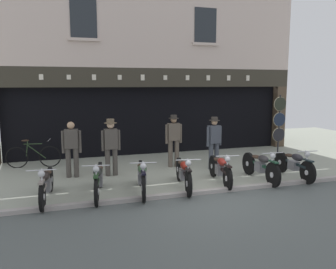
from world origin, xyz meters
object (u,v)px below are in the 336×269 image
object	(u,v)px
shopkeeper_center	(111,144)
advert_board_near	(83,106)
motorcycle_right	(261,166)
assistant_far_right	(214,140)
leaning_bicycle	(33,156)
motorcycle_center	(184,172)
salesman_left	(72,147)
motorcycle_center_right	(220,168)
motorcycle_center_left	(142,176)
salesman_right	(174,138)
motorcycle_far_right	(294,164)
tyre_sign_pole	(279,120)
motorcycle_far_left	(46,183)
advert_board_far	(50,109)
motorcycle_left	(98,179)

from	to	relation	value
shopkeeper_center	advert_board_near	world-z (taller)	advert_board_near
advert_board_near	motorcycle_right	bearing A→B (deg)	-46.14
assistant_far_right	leaning_bicycle	xyz separation A→B (m)	(-5.55, 2.01, -0.56)
shopkeeper_center	motorcycle_center	bearing A→B (deg)	131.61
shopkeeper_center	salesman_left	bearing A→B (deg)	-7.69
motorcycle_right	assistant_far_right	distance (m)	1.85
motorcycle_center_right	motorcycle_center_left	bearing A→B (deg)	13.41
salesman_right	leaning_bicycle	world-z (taller)	salesman_right
motorcycle_center_left	leaning_bicycle	world-z (taller)	motorcycle_center_left
leaning_bicycle	motorcycle_center	bearing A→B (deg)	54.32
motorcycle_center	salesman_right	xyz separation A→B (m)	(0.51, 2.32, 0.53)
salesman_left	shopkeeper_center	size ratio (longest dim) A/B	0.96
motorcycle_center_left	motorcycle_far_right	size ratio (longest dim) A/B	1.04
salesman_left	tyre_sign_pole	distance (m)	8.08
motorcycle_center_right	advert_board_near	size ratio (longest dim) A/B	1.90
motorcycle_right	motorcycle_far_left	bearing A→B (deg)	2.28
motorcycle_center_right	advert_board_far	world-z (taller)	advert_board_far
motorcycle_center_right	salesman_left	xyz separation A→B (m)	(-3.85, 1.89, 0.49)
motorcycle_center	shopkeeper_center	bearing A→B (deg)	-38.44
assistant_far_right	tyre_sign_pole	distance (m)	3.95
motorcycle_right	leaning_bicycle	world-z (taller)	motorcycle_right
salesman_right	advert_board_far	xyz separation A→B (m)	(-3.83, 2.40, 0.86)
salesman_left	salesman_right	world-z (taller)	salesman_right
assistant_far_right	advert_board_far	bearing A→B (deg)	-42.40
advert_board_far	motorcycle_left	bearing A→B (deg)	-76.55
salesman_left	shopkeeper_center	xyz separation A→B (m)	(1.12, -0.16, 0.04)
motorcycle_center_left	motorcycle_center_right	bearing A→B (deg)	-165.22
shopkeeper_center	tyre_sign_pole	distance (m)	7.01
motorcycle_center	advert_board_far	xyz separation A→B (m)	(-3.31, 4.72, 1.39)
motorcycle_far_left	motorcycle_left	distance (m)	1.21
motorcycle_far_left	leaning_bicycle	world-z (taller)	leaning_bicycle
motorcycle_center_left	leaning_bicycle	size ratio (longest dim) A/B	1.16
motorcycle_far_right	salesman_right	bearing A→B (deg)	-35.65
salesman_right	assistant_far_right	distance (m)	1.32
salesman_right	advert_board_far	bearing A→B (deg)	-29.64
salesman_left	tyre_sign_pole	bearing A→B (deg)	-163.59
motorcycle_far_right	leaning_bicycle	bearing A→B (deg)	-23.33
salesman_left	assistant_far_right	xyz separation A→B (m)	(4.38, -0.35, 0.02)
motorcycle_far_left	advert_board_far	bearing A→B (deg)	-85.39
motorcycle_center_left	motorcycle_left	bearing A→B (deg)	4.94
motorcycle_center	motorcycle_center_right	xyz separation A→B (m)	(1.12, 0.12, -0.01)
salesman_right	tyre_sign_pole	xyz separation A→B (m)	(4.73, 0.96, 0.35)
motorcycle_right	shopkeeper_center	bearing A→B (deg)	-22.15
motorcycle_center	advert_board_far	bearing A→B (deg)	-44.42
salesman_right	leaning_bicycle	bearing A→B (deg)	-14.47
motorcycle_center_left	assistant_far_right	world-z (taller)	assistant_far_right
motorcycle_center_right	salesman_left	size ratio (longest dim) A/B	1.20
motorcycle_center_right	motorcycle_far_right	distance (m)	2.30
shopkeeper_center	leaning_bicycle	world-z (taller)	shopkeeper_center
motorcycle_right	salesman_left	world-z (taller)	salesman_left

